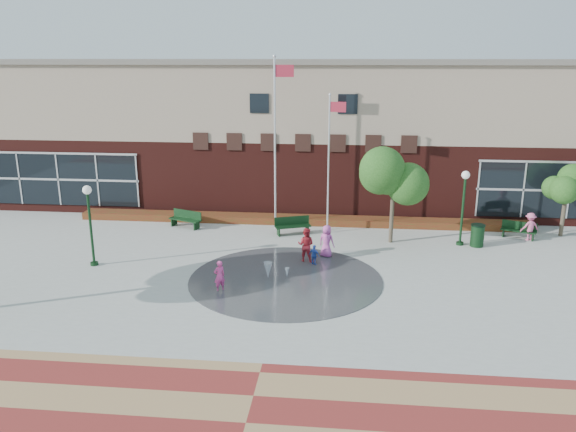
# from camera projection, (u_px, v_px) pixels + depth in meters

# --- Properties ---
(ground) EXTENTS (120.00, 120.00, 0.00)m
(ground) POSITION_uv_depth(u_px,v_px,m) (277.00, 309.00, 21.51)
(ground) COLOR #666056
(ground) RESTS_ON ground
(plaza_concrete) EXTENTS (46.00, 18.00, 0.01)m
(plaza_concrete) POSITION_uv_depth(u_px,v_px,m) (288.00, 271.00, 25.34)
(plaza_concrete) COLOR #A8A8A0
(plaza_concrete) RESTS_ON ground
(paver_band) EXTENTS (46.00, 6.00, 0.01)m
(paver_band) POSITION_uv_depth(u_px,v_px,m) (246.00, 423.00, 14.81)
(paver_band) COLOR maroon
(paver_band) RESTS_ON ground
(splash_pad) EXTENTS (8.40, 8.40, 0.01)m
(splash_pad) POSITION_uv_depth(u_px,v_px,m) (286.00, 280.00, 24.38)
(splash_pad) COLOR #383A3D
(splash_pad) RESTS_ON ground
(library_building) EXTENTS (44.40, 10.40, 9.20)m
(library_building) POSITION_uv_depth(u_px,v_px,m) (309.00, 131.00, 36.97)
(library_building) COLOR #491814
(library_building) RESTS_ON ground
(flower_bed) EXTENTS (26.00, 1.20, 0.40)m
(flower_bed) POSITION_uv_depth(u_px,v_px,m) (301.00, 223.00, 32.61)
(flower_bed) COLOR maroon
(flower_bed) RESTS_ON ground
(flagpole_left) EXTENTS (1.11, 0.18, 9.46)m
(flagpole_left) POSITION_uv_depth(u_px,v_px,m) (276.00, 135.00, 30.18)
(flagpole_left) COLOR silver
(flagpole_left) RESTS_ON ground
(flagpole_right) EXTENTS (0.92, 0.22, 7.54)m
(flagpole_right) POSITION_uv_depth(u_px,v_px,m) (329.00, 157.00, 29.72)
(flagpole_right) COLOR silver
(flagpole_right) RESTS_ON ground
(lamp_left) EXTENTS (0.40, 0.40, 3.80)m
(lamp_left) POSITION_uv_depth(u_px,v_px,m) (90.00, 217.00, 25.41)
(lamp_left) COLOR black
(lamp_left) RESTS_ON ground
(lamp_right) EXTENTS (0.41, 0.41, 3.88)m
(lamp_right) POSITION_uv_depth(u_px,v_px,m) (464.00, 200.00, 28.22)
(lamp_right) COLOR black
(lamp_right) RESTS_ON ground
(bench_left) EXTENTS (1.99, 1.24, 0.97)m
(bench_left) POSITION_uv_depth(u_px,v_px,m) (185.00, 222.00, 31.74)
(bench_left) COLOR black
(bench_left) RESTS_ON ground
(bench_mid) EXTENTS (2.01, 1.18, 0.98)m
(bench_mid) POSITION_uv_depth(u_px,v_px,m) (293.00, 229.00, 30.48)
(bench_mid) COLOR black
(bench_mid) RESTS_ON ground
(bench_right) EXTENTS (1.82, 1.15, 0.89)m
(bench_right) POSITION_uv_depth(u_px,v_px,m) (518.00, 233.00, 29.85)
(bench_right) COLOR black
(bench_right) RESTS_ON ground
(trash_can) EXTENTS (0.71, 0.71, 1.17)m
(trash_can) POSITION_uv_depth(u_px,v_px,m) (477.00, 235.00, 28.50)
(trash_can) COLOR black
(trash_can) RESTS_ON ground
(tree_mid) EXTENTS (2.97, 2.97, 5.01)m
(tree_mid) POSITION_uv_depth(u_px,v_px,m) (394.00, 174.00, 28.29)
(tree_mid) COLOR #3F3528
(tree_mid) RESTS_ON ground
(tree_small_right) EXTENTS (2.36, 2.36, 4.03)m
(tree_small_right) POSITION_uv_depth(u_px,v_px,m) (568.00, 183.00, 29.50)
(tree_small_right) COLOR #3F3528
(tree_small_right) RESTS_ON ground
(water_jet_a) EXTENTS (0.38, 0.38, 0.74)m
(water_jet_a) POSITION_uv_depth(u_px,v_px,m) (268.00, 279.00, 24.43)
(water_jet_a) COLOR white
(water_jet_a) RESTS_ON ground
(water_jet_b) EXTENTS (0.20, 0.20, 0.45)m
(water_jet_b) POSITION_uv_depth(u_px,v_px,m) (287.00, 278.00, 24.56)
(water_jet_b) COLOR white
(water_jet_b) RESTS_ON ground
(child_splash) EXTENTS (0.58, 0.55, 1.33)m
(child_splash) POSITION_uv_depth(u_px,v_px,m) (219.00, 276.00, 23.02)
(child_splash) COLOR #EA4193
(child_splash) RESTS_ON ground
(adult_red) EXTENTS (0.91, 0.77, 1.65)m
(adult_red) POSITION_uv_depth(u_px,v_px,m) (306.00, 245.00, 26.34)
(adult_red) COLOR #BC2732
(adult_red) RESTS_ON ground
(adult_pink) EXTENTS (0.91, 0.78, 1.59)m
(adult_pink) POSITION_uv_depth(u_px,v_px,m) (327.00, 241.00, 26.97)
(adult_pink) COLOR #C850AB
(adult_pink) RESTS_ON ground
(child_blue) EXTENTS (0.62, 0.51, 0.99)m
(child_blue) POSITION_uv_depth(u_px,v_px,m) (314.00, 255.00, 25.94)
(child_blue) COLOR #2C4DB7
(child_blue) RESTS_ON ground
(person_bench) EXTENTS (1.06, 0.75, 1.50)m
(person_bench) POSITION_uv_depth(u_px,v_px,m) (530.00, 227.00, 29.44)
(person_bench) COLOR #E0608E
(person_bench) RESTS_ON ground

